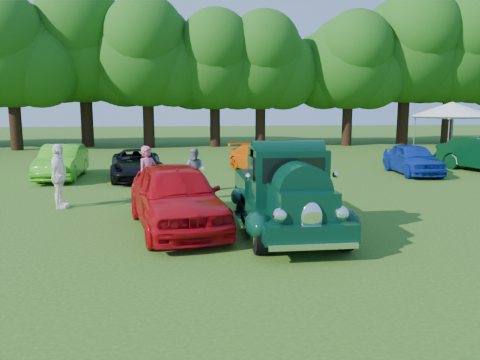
{
  "coord_description": "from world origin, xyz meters",
  "views": [
    {
      "loc": [
        -2.15,
        -11.18,
        3.01
      ],
      "look_at": [
        -0.66,
        0.75,
        1.1
      ],
      "focal_mm": 35.0,
      "sensor_mm": 36.0,
      "label": 1
    }
  ],
  "objects": [
    {
      "name": "red_convertible",
      "position": [
        -2.32,
        0.22,
        0.82
      ],
      "size": [
        2.84,
        5.09,
        1.64
      ],
      "primitive_type": "imported",
      "rotation": [
        0.0,
        0.0,
        0.2
      ],
      "color": "#AC070E",
      "rests_on": "ground"
    },
    {
      "name": "spectator_white",
      "position": [
        -5.77,
        3.01,
        0.96
      ],
      "size": [
        0.49,
        1.13,
        1.91
      ],
      "primitive_type": "imported",
      "rotation": [
        0.0,
        0.0,
        1.55
      ],
      "color": "white",
      "rests_on": "ground"
    },
    {
      "name": "tree_line",
      "position": [
        0.85,
        23.9,
        6.78
      ],
      "size": [
        64.18,
        10.1,
        12.19
      ],
      "color": "black",
      "rests_on": "ground"
    },
    {
      "name": "back_car_blue",
      "position": [
        8.02,
        8.35,
        0.68
      ],
      "size": [
        1.97,
        4.14,
        1.37
      ],
      "primitive_type": "imported",
      "rotation": [
        0.0,
        0.0,
        -0.09
      ],
      "color": "navy",
      "rests_on": "ground"
    },
    {
      "name": "spectator_pink",
      "position": [
        -3.18,
        3.07,
        0.91
      ],
      "size": [
        0.78,
        0.77,
        1.82
      ],
      "primitive_type": "imported",
      "rotation": [
        0.0,
        0.0,
        0.76
      ],
      "color": "#DD5B74",
      "rests_on": "ground"
    },
    {
      "name": "canopy_tent",
      "position": [
        12.6,
        13.08,
        2.81
      ],
      "size": [
        5.07,
        5.07,
        3.23
      ],
      "rotation": [
        0.0,
        0.0,
        0.2
      ],
      "color": "white",
      "rests_on": "ground"
    },
    {
      "name": "back_car_orange",
      "position": [
        1.45,
        9.94,
        0.62
      ],
      "size": [
        2.96,
        4.6,
        1.24
      ],
      "primitive_type": "imported",
      "rotation": [
        0.0,
        0.0,
        0.31
      ],
      "color": "#E35D08",
      "rests_on": "ground"
    },
    {
      "name": "hero_pickup",
      "position": [
        0.3,
        -0.29,
        0.88
      ],
      "size": [
        2.41,
        5.17,
        2.02
      ],
      "color": "black",
      "rests_on": "ground"
    },
    {
      "name": "back_car_black",
      "position": [
        -4.02,
        8.39,
        0.62
      ],
      "size": [
        2.55,
        4.64,
        1.23
      ],
      "primitive_type": "imported",
      "rotation": [
        0.0,
        0.0,
        0.12
      ],
      "color": "black",
      "rests_on": "ground"
    },
    {
      "name": "spectator_grey",
      "position": [
        -1.7,
        5.06,
        0.78
      ],
      "size": [
        0.93,
        0.85,
        1.56
      ],
      "primitive_type": "imported",
      "rotation": [
        0.0,
        0.0,
        -0.44
      ],
      "color": "slate",
      "rests_on": "ground"
    },
    {
      "name": "ground",
      "position": [
        0.0,
        0.0,
        0.0
      ],
      "size": [
        120.0,
        120.0,
        0.0
      ],
      "primitive_type": "plane",
      "color": "#2A4C11",
      "rests_on": "ground"
    },
    {
      "name": "back_car_lime",
      "position": [
        -7.12,
        8.94,
        0.7
      ],
      "size": [
        1.63,
        4.31,
        1.41
      ],
      "primitive_type": "imported",
      "rotation": [
        0.0,
        0.0,
        0.03
      ],
      "color": "#36A716",
      "rests_on": "ground"
    }
  ]
}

